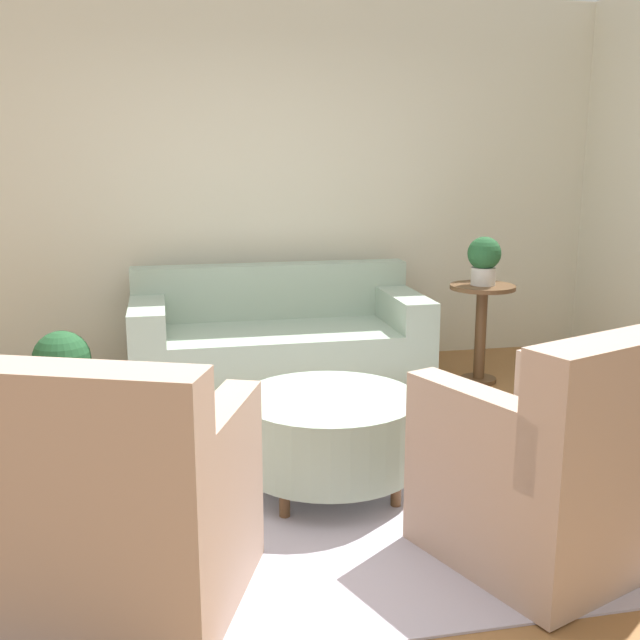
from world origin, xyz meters
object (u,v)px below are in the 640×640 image
Objects in this scene: armchair_left at (125,512)px; ottoman_table at (329,431)px; potted_plant_floor at (62,366)px; potted_plant_on_side_table at (484,258)px; couch at (278,342)px; armchair_right at (553,472)px; side_table at (481,318)px.

armchair_left reaches higher than ottoman_table.
potted_plant_on_side_table is at bearing -0.28° from potted_plant_floor.
couch reaches higher than ottoman_table.
armchair_left and armchair_right have the same top height.
side_table is 2.08× the size of potted_plant_on_side_table.
couch is 5.99× the size of potted_plant_on_side_table.
ottoman_table is 2.56× the size of potted_plant_on_side_table.
couch is at bearing 104.82° from armchair_right.
side_table reaches higher than potted_plant_floor.
armchair_left is 1.99× the size of potted_plant_floor.
armchair_left reaches higher than potted_plant_floor.
armchair_right is at bearing -75.18° from couch.
armchair_right is (1.65, 0.00, 0.00)m from armchair_left.
potted_plant_floor is at bearing 132.34° from armchair_right.
armchair_left is 1.65m from armchair_right.
side_table is (2.38, 2.35, 0.09)m from armchair_left.
potted_plant_on_side_table is 0.67× the size of potted_plant_floor.
ottoman_table is 1.23× the size of side_table.
couch is at bearing 168.10° from side_table.
armchair_right reaches higher than side_table.
potted_plant_on_side_table is (1.45, 1.52, 0.60)m from ottoman_table.
side_table is at bearing -90.00° from potted_plant_on_side_table.
side_table is at bearing 72.88° from armchair_right.
couch is 2.74m from armchair_right.
potted_plant_floor is at bearing 179.72° from side_table.
armchair_right is at bearing -48.61° from ottoman_table.
couch is 2.81m from armchair_left.
ottoman_table is 1.71× the size of potted_plant_floor.
side_table reaches higher than ottoman_table.
potted_plant_on_side_table is at bearing 90.00° from side_table.
side_table is 2.88m from potted_plant_floor.
armchair_left reaches higher than couch.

